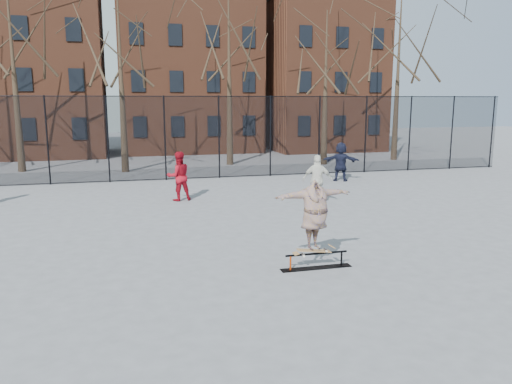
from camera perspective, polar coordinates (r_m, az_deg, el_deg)
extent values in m
plane|color=slate|center=(12.03, 1.45, -7.93)|extent=(100.00, 100.00, 0.00)
cube|color=black|center=(11.65, 6.89, -8.60)|extent=(1.68, 0.26, 0.01)
cylinder|color=#DB420C|center=(11.40, 3.96, -8.11)|extent=(0.04, 0.04, 0.35)
cylinder|color=black|center=(11.83, 9.74, -7.53)|extent=(0.04, 0.04, 0.35)
cylinder|color=black|center=(11.55, 6.93, -7.01)|extent=(1.48, 0.05, 0.05)
imported|color=#5A388D|center=(11.28, 6.73, -2.59)|extent=(2.01, 0.88, 1.58)
imported|color=maroon|center=(19.18, -8.83, 1.79)|extent=(1.03, 0.87, 1.87)
imported|color=silver|center=(18.29, 7.04, 1.36)|extent=(1.17, 0.82, 1.84)
imported|color=black|center=(23.90, 9.67, 3.44)|extent=(1.77, 1.24, 1.84)
cylinder|color=black|center=(24.28, -22.75, 5.45)|extent=(0.07, 0.07, 4.00)
cylinder|color=black|center=(24.05, -16.58, 5.78)|extent=(0.07, 0.07, 4.00)
cylinder|color=black|center=(24.10, -10.37, 6.06)|extent=(0.07, 0.07, 4.00)
cylinder|color=black|center=(24.43, -4.24, 6.26)|extent=(0.07, 0.07, 4.00)
cylinder|color=black|center=(25.02, 1.66, 6.38)|extent=(0.07, 0.07, 4.00)
cylinder|color=black|center=(25.87, 7.23, 6.44)|extent=(0.07, 0.07, 4.00)
cylinder|color=black|center=(26.94, 12.41, 6.44)|extent=(0.07, 0.07, 4.00)
cylinder|color=black|center=(28.21, 17.16, 6.39)|extent=(0.07, 0.07, 4.00)
cylinder|color=black|center=(29.65, 21.47, 6.31)|extent=(0.07, 0.07, 4.00)
cylinder|color=black|center=(31.24, 25.36, 6.21)|extent=(0.07, 0.07, 4.00)
cube|color=black|center=(24.24, -7.05, 6.17)|extent=(34.00, 0.01, 4.00)
cylinder|color=black|center=(24.18, -7.16, 10.81)|extent=(34.00, 0.04, 0.04)
cone|color=black|center=(29.30, -25.20, 6.61)|extent=(0.40, 0.40, 4.62)
cone|color=black|center=(27.51, -14.29, 7.09)|extent=(0.40, 0.40, 4.62)
cone|color=black|center=(29.36, -3.43, 7.59)|extent=(0.40, 0.40, 4.62)
cone|color=black|center=(29.69, 7.63, 7.55)|extent=(0.40, 0.40, 4.62)
cone|color=black|center=(33.28, 15.66, 7.57)|extent=(0.40, 0.40, 4.62)
cube|color=brown|center=(37.49, -24.12, 12.99)|extent=(9.00, 7.00, 12.00)
cube|color=brown|center=(37.36, -7.58, 14.58)|extent=(10.00, 7.00, 13.00)
cube|color=brown|center=(39.80, 7.27, 12.89)|extent=(8.00, 7.00, 11.00)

